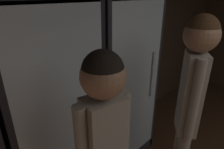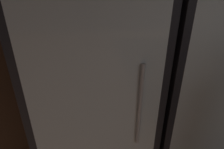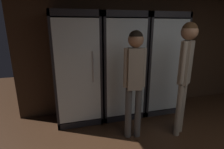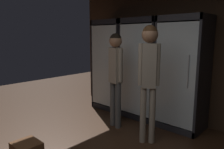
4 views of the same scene
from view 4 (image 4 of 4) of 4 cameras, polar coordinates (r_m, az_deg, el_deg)
name	(u,v)px [view 4 (image 4 of 4)]	position (r m, az deg, el deg)	size (l,w,h in m)	color
wall_back	(211,47)	(4.02, 24.36, 6.54)	(6.00, 0.06, 2.80)	#382619
cooler_far_left	(114,66)	(4.81, 0.53, 2.26)	(0.77, 0.60, 1.91)	black
cooler_left	(144,70)	(4.31, 8.41, 1.29)	(0.77, 0.60, 1.91)	black
cooler_center	(183,74)	(3.92, 18.09, 0.07)	(0.77, 0.60, 1.91)	#2B2B30
shopper_near	(116,69)	(3.72, 0.93, 1.50)	(0.32, 0.21, 1.63)	#4C4C4C
shopper_far	(149,67)	(3.16, 9.62, 2.05)	(0.26, 0.23, 1.73)	gray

